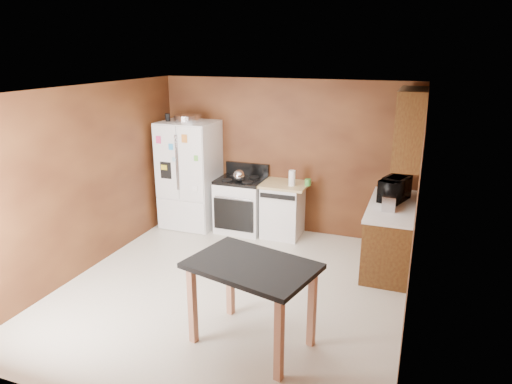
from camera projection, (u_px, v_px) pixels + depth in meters
The scene contains 18 objects.
floor at pixel (231, 290), 5.81m from camera, with size 4.50×4.50×0.00m, color beige.
ceiling at pixel (228, 90), 5.06m from camera, with size 4.50×4.50×0.00m, color white.
wall_back at pixel (284, 157), 7.45m from camera, with size 4.20×4.20×0.00m, color brown.
wall_front at pixel (111, 284), 3.43m from camera, with size 4.20×4.20×0.00m, color brown.
wall_left at pixel (86, 180), 6.13m from camera, with size 4.50×4.50×0.00m, color brown.
wall_right at pixel (415, 218), 4.75m from camera, with size 4.50×4.50×0.00m, color brown.
roasting_pan at pixel (188, 118), 7.44m from camera, with size 0.44×0.44×0.11m, color silver.
pen_cup at pixel (168, 117), 7.48m from camera, with size 0.08×0.08×0.12m, color black.
kettle at pixel (239, 176), 7.30m from camera, with size 0.19×0.19×0.19m, color silver.
paper_towel at pixel (292, 178), 7.10m from camera, with size 0.11×0.11×0.25m, color white.
green_canister at pixel (308, 182), 7.13m from camera, with size 0.10×0.10×0.11m, color green.
toaster at pixel (389, 202), 6.03m from camera, with size 0.17×0.28×0.20m, color silver.
microwave at pixel (395, 190), 6.39m from camera, with size 0.54×0.36×0.30m, color black.
refrigerator at pixel (190, 175), 7.72m from camera, with size 0.90×0.80×1.80m.
gas_range at pixel (241, 204), 7.61m from camera, with size 0.76×0.68×1.10m.
dishwasher at pixel (283, 209), 7.40m from camera, with size 0.78×0.63×0.89m.
right_cabinets at pixel (396, 204), 6.26m from camera, with size 0.63×1.58×2.45m.
island at pixel (252, 276), 4.54m from camera, with size 1.39×1.09×0.91m.
Camera 1 is at (2.09, -4.74, 2.94)m, focal length 32.00 mm.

